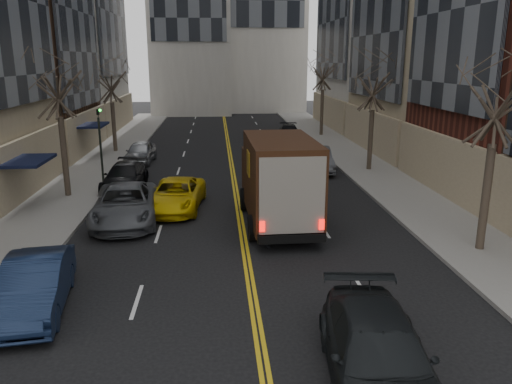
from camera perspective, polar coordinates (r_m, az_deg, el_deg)
sidewalk_left at (r=34.54m, az=-17.89°, el=2.62°), size 4.00×66.00×0.15m
sidewalk_right at (r=35.06m, az=12.11°, el=3.20°), size 4.00×66.00×0.15m
tree_lf_mid at (r=27.02m, az=-21.94°, el=12.99°), size 3.20×3.20×8.91m
tree_lf_far at (r=39.65m, az=-16.35°, el=12.95°), size 3.20×3.20×8.12m
tree_rt_near at (r=19.52m, az=26.17°, el=11.73°), size 3.20×3.20×8.71m
tree_rt_mid at (r=32.40m, az=13.38°, el=13.05°), size 3.20×3.20×8.32m
tree_rt_far at (r=46.90m, az=7.72°, el=14.51°), size 3.20×3.20×9.11m
traffic_signal at (r=28.90m, az=-17.40°, el=5.89°), size 0.29×0.26×4.70m
ups_truck at (r=21.47m, az=2.58°, el=1.25°), size 3.07×7.18×3.89m
observer_sedan at (r=11.76m, az=13.79°, el=-17.69°), size 2.82×5.72×1.60m
taxi at (r=24.30m, az=-9.12°, el=-0.32°), size 2.90×5.35×1.43m
pedestrian at (r=19.21m, az=1.32°, el=-3.85°), size 0.51×0.68×1.71m
parked_lf_b at (r=15.88m, az=-23.97°, el=-9.72°), size 2.25×4.88×1.55m
parked_lf_c at (r=22.84m, az=-14.72°, el=-1.38°), size 3.17×6.04×1.62m
parked_lf_d at (r=28.60m, az=-14.75°, el=1.70°), size 2.21×5.02×1.44m
parked_lf_e at (r=35.71m, az=-13.08°, el=4.44°), size 2.01×4.45×1.48m
parked_rt_a at (r=32.43m, az=6.99°, el=3.73°), size 1.89×4.78×1.55m
parked_rt_b at (r=37.12m, az=4.97°, el=5.14°), size 2.93×5.41×1.44m
parked_rt_c at (r=44.88m, az=3.78°, el=6.81°), size 2.36×4.76×1.33m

